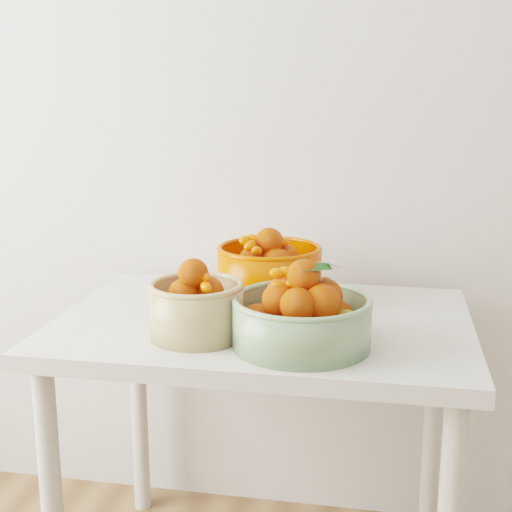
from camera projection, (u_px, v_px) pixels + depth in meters
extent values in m
cube|color=silver|center=(367.00, 69.00, 1.95)|extent=(4.00, 0.04, 2.70)
cube|color=silver|center=(263.00, 325.00, 1.75)|extent=(1.00, 0.70, 0.04)
cylinder|color=silver|center=(52.00, 509.00, 1.63)|extent=(0.05, 0.05, 0.71)
cylinder|color=silver|center=(139.00, 403.00, 2.19)|extent=(0.05, 0.05, 0.71)
cylinder|color=silver|center=(433.00, 427.00, 2.03)|extent=(0.05, 0.05, 0.71)
cylinder|color=tan|center=(197.00, 311.00, 1.60)|extent=(0.28, 0.28, 0.12)
torus|color=tan|center=(196.00, 285.00, 1.58)|extent=(0.28, 0.28, 0.01)
sphere|color=#D1660C|center=(220.00, 317.00, 1.59)|extent=(0.07, 0.07, 0.07)
sphere|color=#D33803|center=(204.00, 309.00, 1.65)|extent=(0.07, 0.07, 0.07)
sphere|color=#D33803|center=(174.00, 315.00, 1.61)|extent=(0.07, 0.07, 0.07)
sphere|color=#D33803|center=(191.00, 324.00, 1.55)|extent=(0.07, 0.07, 0.07)
sphere|color=#D33803|center=(197.00, 316.00, 1.60)|extent=(0.07, 0.07, 0.07)
sphere|color=#D33803|center=(209.00, 292.00, 1.59)|extent=(0.07, 0.07, 0.07)
sphere|color=#D33803|center=(183.00, 294.00, 1.58)|extent=(0.07, 0.07, 0.07)
sphere|color=#D33803|center=(193.00, 273.00, 1.57)|extent=(0.07, 0.07, 0.07)
ellipsoid|color=#FE5005|center=(204.00, 278.00, 1.56)|extent=(0.04, 0.04, 0.02)
ellipsoid|color=#FE5005|center=(204.00, 276.00, 1.60)|extent=(0.04, 0.04, 0.03)
ellipsoid|color=#FE5005|center=(199.00, 281.00, 1.58)|extent=(0.04, 0.04, 0.03)
ellipsoid|color=#FE5005|center=(195.00, 275.00, 1.58)|extent=(0.05, 0.04, 0.04)
ellipsoid|color=#FE5005|center=(189.00, 277.00, 1.58)|extent=(0.04, 0.03, 0.03)
ellipsoid|color=#FE5005|center=(206.00, 287.00, 1.54)|extent=(0.04, 0.04, 0.03)
ellipsoid|color=#FE5005|center=(194.00, 277.00, 1.58)|extent=(0.04, 0.04, 0.03)
cylinder|color=gray|center=(301.00, 323.00, 1.54)|extent=(0.30, 0.30, 0.11)
torus|color=gray|center=(302.00, 300.00, 1.53)|extent=(0.31, 0.31, 0.01)
sphere|color=#D1660C|center=(346.00, 327.00, 1.52)|extent=(0.07, 0.07, 0.07)
sphere|color=#D33803|center=(336.00, 317.00, 1.59)|extent=(0.08, 0.08, 0.08)
sphere|color=#D33803|center=(308.00, 311.00, 1.63)|extent=(0.08, 0.08, 0.08)
sphere|color=#D33803|center=(274.00, 313.00, 1.61)|extent=(0.08, 0.08, 0.08)
sphere|color=#D33803|center=(258.00, 321.00, 1.56)|extent=(0.08, 0.08, 0.08)
sphere|color=#D33803|center=(265.00, 332.00, 1.49)|extent=(0.07, 0.07, 0.07)
sphere|color=#D33803|center=(298.00, 339.00, 1.45)|extent=(0.08, 0.08, 0.08)
sphere|color=#D33803|center=(331.00, 336.00, 1.46)|extent=(0.07, 0.07, 0.07)
sphere|color=#D33803|center=(301.00, 324.00, 1.54)|extent=(0.07, 0.07, 0.07)
sphere|color=#D33803|center=(325.00, 296.00, 1.54)|extent=(0.08, 0.08, 0.08)
sphere|color=#D33803|center=(304.00, 291.00, 1.58)|extent=(0.08, 0.08, 0.08)
sphere|color=#D33803|center=(283.00, 293.00, 1.56)|extent=(0.07, 0.07, 0.07)
sphere|color=#D33803|center=(278.00, 300.00, 1.51)|extent=(0.07, 0.07, 0.07)
sphere|color=#D33803|center=(297.00, 305.00, 1.47)|extent=(0.07, 0.07, 0.07)
sphere|color=#D33803|center=(322.00, 303.00, 1.49)|extent=(0.08, 0.08, 0.08)
sphere|color=#D33803|center=(303.00, 276.00, 1.51)|extent=(0.07, 0.07, 0.07)
ellipsoid|color=#FE5005|center=(277.00, 273.00, 1.52)|extent=(0.04, 0.03, 0.03)
ellipsoid|color=#FE5005|center=(291.00, 276.00, 1.55)|extent=(0.04, 0.04, 0.03)
ellipsoid|color=#FE5005|center=(322.00, 290.00, 1.49)|extent=(0.05, 0.04, 0.04)
ellipsoid|color=#FE5005|center=(309.00, 287.00, 1.52)|extent=(0.04, 0.03, 0.03)
ellipsoid|color=#FE5005|center=(279.00, 287.00, 1.51)|extent=(0.05, 0.04, 0.04)
ellipsoid|color=#FE5005|center=(286.00, 272.00, 1.52)|extent=(0.04, 0.03, 0.04)
ellipsoid|color=#FE5005|center=(320.00, 289.00, 1.52)|extent=(0.04, 0.03, 0.03)
ellipsoid|color=#FE5005|center=(326.00, 282.00, 1.55)|extent=(0.05, 0.04, 0.03)
ellipsoid|color=#FE5005|center=(284.00, 286.00, 1.54)|extent=(0.05, 0.03, 0.04)
ellipsoid|color=#FE5005|center=(305.00, 271.00, 1.55)|extent=(0.03, 0.04, 0.03)
ellipsoid|color=#FE5005|center=(301.00, 277.00, 1.55)|extent=(0.03, 0.05, 0.04)
ellipsoid|color=#FE5005|center=(288.00, 277.00, 1.56)|extent=(0.04, 0.04, 0.03)
ellipsoid|color=#FE5005|center=(293.00, 284.00, 1.51)|extent=(0.04, 0.04, 0.03)
ellipsoid|color=#FE5005|center=(307.00, 268.00, 1.54)|extent=(0.04, 0.04, 0.03)
cylinder|color=#DE3900|center=(269.00, 275.00, 1.87)|extent=(0.35, 0.35, 0.14)
torus|color=#DE3900|center=(269.00, 248.00, 1.85)|extent=(0.35, 0.35, 0.01)
sphere|color=#D1660C|center=(300.00, 284.00, 1.85)|extent=(0.08, 0.08, 0.08)
sphere|color=#D33803|center=(287.00, 276.00, 1.94)|extent=(0.08, 0.08, 0.08)
sphere|color=#D33803|center=(257.00, 275.00, 1.95)|extent=(0.08, 0.08, 0.08)
sphere|color=#D33803|center=(239.00, 281.00, 1.89)|extent=(0.08, 0.08, 0.08)
sphere|color=#D33803|center=(249.00, 289.00, 1.81)|extent=(0.07, 0.07, 0.07)
sphere|color=#D33803|center=(282.00, 290.00, 1.80)|extent=(0.07, 0.07, 0.07)
sphere|color=#D33803|center=(269.00, 282.00, 1.87)|extent=(0.08, 0.08, 0.08)
sphere|color=#D33803|center=(285.00, 259.00, 1.87)|extent=(0.07, 0.07, 0.07)
sphere|color=#D33803|center=(264.00, 256.00, 1.90)|extent=(0.08, 0.08, 0.08)
sphere|color=#D33803|center=(253.00, 261.00, 1.85)|extent=(0.08, 0.08, 0.08)
sphere|color=#D33803|center=(276.00, 264.00, 1.82)|extent=(0.08, 0.08, 0.08)
sphere|color=#D33803|center=(269.00, 242.00, 1.84)|extent=(0.07, 0.07, 0.07)
ellipsoid|color=#FE5005|center=(266.00, 244.00, 1.86)|extent=(0.05, 0.04, 0.04)
ellipsoid|color=#FE5005|center=(266.00, 246.00, 1.86)|extent=(0.04, 0.04, 0.03)
ellipsoid|color=#FE5005|center=(253.00, 239.00, 1.86)|extent=(0.04, 0.03, 0.04)
ellipsoid|color=#FE5005|center=(250.00, 246.00, 1.81)|extent=(0.05, 0.05, 0.04)
ellipsoid|color=#FE5005|center=(246.00, 240.00, 1.82)|extent=(0.05, 0.04, 0.03)
ellipsoid|color=#FE5005|center=(280.00, 240.00, 1.88)|extent=(0.04, 0.05, 0.04)
ellipsoid|color=#FE5005|center=(273.00, 255.00, 1.83)|extent=(0.04, 0.04, 0.03)
ellipsoid|color=#FE5005|center=(282.00, 242.00, 1.85)|extent=(0.04, 0.03, 0.03)
ellipsoid|color=#FE5005|center=(270.00, 253.00, 1.85)|extent=(0.04, 0.03, 0.04)
ellipsoid|color=#FE5005|center=(257.00, 251.00, 1.80)|extent=(0.04, 0.05, 0.04)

